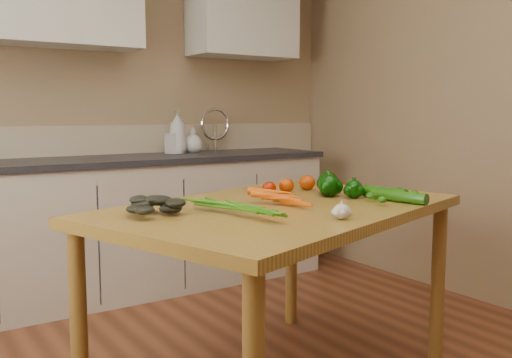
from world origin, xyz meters
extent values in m
cube|color=tan|center=(0.00, 2.51, 1.30)|extent=(4.00, 0.02, 2.60)
cube|color=#C6B494|center=(0.00, 2.48, 0.55)|extent=(3.98, 0.03, 1.10)
cube|color=#BFB29F|center=(0.20, 2.19, 0.43)|extent=(2.80, 0.60, 0.86)
cube|color=#2B2A30|center=(0.20, 2.19, 0.88)|extent=(2.84, 0.64, 0.04)
cube|color=#99999E|center=(0.98, 2.19, 0.84)|extent=(0.55, 0.42, 0.10)
cylinder|color=silver|center=(0.98, 2.37, 1.02)|extent=(0.02, 0.02, 0.24)
cube|color=silver|center=(1.20, 2.32, 1.95)|extent=(0.80, 0.35, 0.70)
cube|color=#A47A2F|center=(0.24, 0.52, 0.79)|extent=(1.73, 1.39, 0.04)
cylinder|color=olive|center=(1.03, 0.33, 0.38)|extent=(0.06, 0.06, 0.77)
cylinder|color=olive|center=(-0.55, 0.71, 0.38)|extent=(0.06, 0.06, 0.77)
cylinder|color=olive|center=(0.77, 1.13, 0.38)|extent=(0.06, 0.06, 0.77)
imported|color=silver|center=(0.63, 2.29, 1.05)|extent=(0.17, 0.17, 0.30)
imported|color=silver|center=(0.61, 2.29, 1.01)|extent=(0.11, 0.11, 0.21)
imported|color=silver|center=(0.76, 2.30, 0.99)|extent=(0.17, 0.17, 0.18)
ellipsoid|color=beige|center=(0.24, 0.13, 0.84)|extent=(0.07, 0.07, 0.06)
sphere|color=#053002|center=(0.57, 0.58, 0.86)|extent=(0.10, 0.10, 0.10)
sphere|color=#053002|center=(0.62, 0.66, 0.86)|extent=(0.10, 0.10, 0.10)
sphere|color=#053002|center=(0.63, 0.49, 0.85)|extent=(0.08, 0.08, 0.08)
ellipsoid|color=#971602|center=(0.37, 0.78, 0.84)|extent=(0.07, 0.07, 0.06)
ellipsoid|color=#BC3904|center=(0.48, 0.79, 0.84)|extent=(0.07, 0.07, 0.07)
ellipsoid|color=#BC3904|center=(0.62, 0.81, 0.85)|extent=(0.08, 0.08, 0.07)
cylinder|color=#154B08|center=(0.72, 0.38, 0.84)|extent=(0.09, 0.22, 0.05)
cylinder|color=#154B08|center=(0.71, 0.29, 0.83)|extent=(0.10, 0.26, 0.05)
camera|label=1|loc=(-1.12, -1.37, 1.19)|focal=40.00mm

